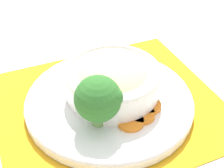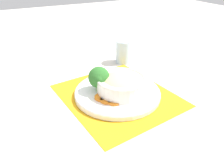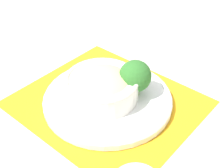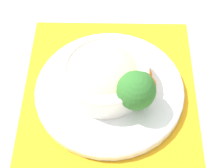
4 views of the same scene
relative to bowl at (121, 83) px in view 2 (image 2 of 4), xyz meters
name	(u,v)px [view 2 (image 2 of 4)]	position (x,y,z in m)	size (l,w,h in m)	color
ground_plane	(117,96)	(0.01, 0.01, -0.06)	(4.00, 4.00, 0.00)	beige
placemat	(117,95)	(0.01, 0.01, -0.05)	(0.46, 0.42, 0.00)	orange
plate	(117,92)	(0.01, 0.01, -0.04)	(0.32, 0.32, 0.02)	white
bowl	(121,83)	(0.00, 0.00, 0.00)	(0.18, 0.18, 0.07)	silver
broccoli_floret	(99,78)	(0.05, 0.07, 0.02)	(0.08, 0.08, 0.09)	#759E51
carrot_slice_near	(101,97)	(-0.01, 0.08, -0.03)	(0.05, 0.05, 0.01)	orange
carrot_slice_middle	(107,100)	(-0.03, 0.07, -0.03)	(0.05, 0.05, 0.01)	orange
carrot_slice_far	(114,101)	(-0.05, 0.05, -0.03)	(0.05, 0.05, 0.01)	orange
water_glass	(124,53)	(0.27, -0.17, -0.01)	(0.08, 0.08, 0.11)	silver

